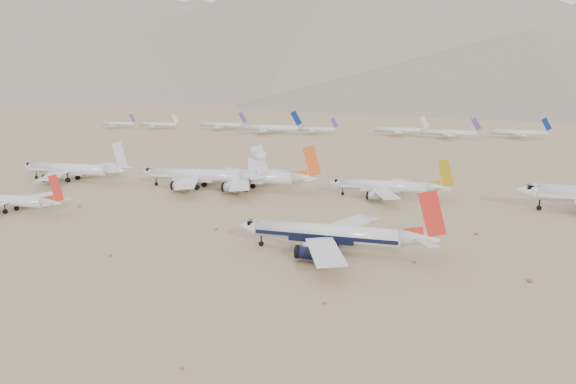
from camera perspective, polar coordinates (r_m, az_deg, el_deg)
name	(u,v)px	position (r m, az deg, el deg)	size (l,w,h in m)	color
ground	(309,255)	(133.37, 2.12, -6.42)	(7000.00, 7000.00, 0.00)	#8C7451
main_airliner	(335,234)	(134.14, 4.81, -4.30)	(47.35, 46.25, 16.71)	silver
second_airliner	(12,201)	(195.17, -26.25, -0.81)	(36.84, 36.01, 13.06)	silver
row2_gold_tail	(388,186)	(199.70, 10.13, 0.55)	(41.05, 40.15, 14.62)	silver
row2_orange_tail	(251,177)	(211.00, -3.75, 1.53)	(50.17, 49.08, 17.90)	silver
row2_white_trijet	(203,175)	(216.12, -8.59, 1.70)	(50.47, 49.32, 17.88)	silver
row2_white_twin	(73,170)	(246.04, -20.97, 2.14)	(48.01, 46.98, 17.16)	silver
distant_storage_row	(474,132)	(426.58, 18.41, 5.78)	(620.71, 65.48, 16.22)	silver
mountain_range	(485,28)	(1777.35, 19.37, 15.41)	(7354.00, 3024.00, 470.00)	slate
desert_scrub	(308,298)	(107.44, 2.09, -10.69)	(261.14, 121.67, 0.67)	brown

